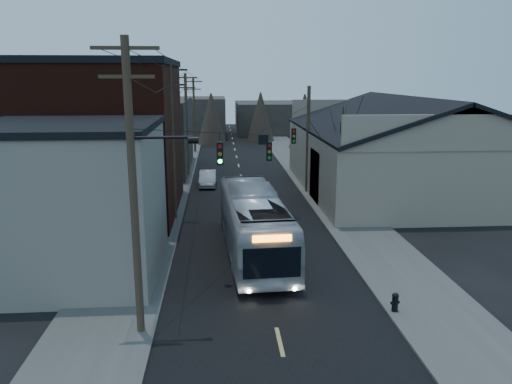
{
  "coord_description": "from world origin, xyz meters",
  "views": [
    {
      "loc": [
        -2.04,
        -13.94,
        9.2
      ],
      "look_at": [
        -0.04,
        12.7,
        3.0
      ],
      "focal_mm": 35.0,
      "sensor_mm": 36.0,
      "label": 1
    }
  ],
  "objects": [
    {
      "name": "ground",
      "position": [
        0.0,
        0.0,
        0.0
      ],
      "size": [
        160.0,
        160.0,
        0.0
      ],
      "primitive_type": "plane",
      "color": "black",
      "rests_on": "ground"
    },
    {
      "name": "road_surface",
      "position": [
        0.0,
        30.0,
        0.01
      ],
      "size": [
        9.0,
        110.0,
        0.02
      ],
      "primitive_type": "cube",
      "color": "black",
      "rests_on": "ground"
    },
    {
      "name": "sidewalk_left",
      "position": [
        -6.5,
        30.0,
        0.06
      ],
      "size": [
        4.0,
        110.0,
        0.12
      ],
      "primitive_type": "cube",
      "color": "#474744",
      "rests_on": "ground"
    },
    {
      "name": "sidewalk_right",
      "position": [
        6.5,
        30.0,
        0.06
      ],
      "size": [
        4.0,
        110.0,
        0.12
      ],
      "primitive_type": "cube",
      "color": "#474744",
      "rests_on": "ground"
    },
    {
      "name": "building_clapboard",
      "position": [
        -9.0,
        9.0,
        3.5
      ],
      "size": [
        8.0,
        8.0,
        7.0
      ],
      "primitive_type": "cube",
      "color": "gray",
      "rests_on": "ground"
    },
    {
      "name": "building_brick",
      "position": [
        -10.0,
        20.0,
        5.0
      ],
      "size": [
        10.0,
        12.0,
        10.0
      ],
      "primitive_type": "cube",
      "color": "black",
      "rests_on": "ground"
    },
    {
      "name": "building_left_far",
      "position": [
        -9.5,
        36.0,
        3.5
      ],
      "size": [
        9.0,
        14.0,
        7.0
      ],
      "primitive_type": "cube",
      "color": "#2E2925",
      "rests_on": "ground"
    },
    {
      "name": "warehouse",
      "position": [
        13.0,
        25.0,
        2.7
      ],
      "size": [
        16.16,
        20.6,
        7.73
      ],
      "color": "gray",
      "rests_on": "ground"
    },
    {
      "name": "building_far_left",
      "position": [
        -6.0,
        65.0,
        3.0
      ],
      "size": [
        10.0,
        12.0,
        6.0
      ],
      "primitive_type": "cube",
      "color": "#2E2925",
      "rests_on": "ground"
    },
    {
      "name": "building_far_right",
      "position": [
        7.0,
        70.0,
        2.5
      ],
      "size": [
        12.0,
        14.0,
        5.0
      ],
      "primitive_type": "cube",
      "color": "#2E2925",
      "rests_on": "ground"
    },
    {
      "name": "bare_tree",
      "position": [
        6.5,
        20.0,
        3.6
      ],
      "size": [
        0.4,
        0.4,
        7.2
      ],
      "primitive_type": "cone",
      "color": "black",
      "rests_on": "ground"
    },
    {
      "name": "utility_lines",
      "position": [
        -3.11,
        24.14,
        4.95
      ],
      "size": [
        11.24,
        45.28,
        10.5
      ],
      "color": "#382B1E",
      "rests_on": "ground"
    },
    {
      "name": "bus",
      "position": [
        -0.27,
        11.16,
        1.67
      ],
      "size": [
        3.46,
        12.11,
        3.34
      ],
      "primitive_type": "imported",
      "rotation": [
        0.0,
        0.0,
        3.2
      ],
      "color": "#AEB2BA",
      "rests_on": "ground"
    },
    {
      "name": "parked_car",
      "position": [
        -3.04,
        28.24,
        0.66
      ],
      "size": [
        1.46,
        4.01,
        1.31
      ],
      "primitive_type": "imported",
      "rotation": [
        0.0,
        0.0,
        -0.02
      ],
      "color": "#9C9EA4",
      "rests_on": "ground"
    },
    {
      "name": "fire_hydrant",
      "position": [
        4.82,
        3.82,
        0.53
      ],
      "size": [
        0.37,
        0.26,
        0.77
      ],
      "rotation": [
        0.0,
        0.0,
        0.22
      ],
      "color": "black",
      "rests_on": "sidewalk_right"
    }
  ]
}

